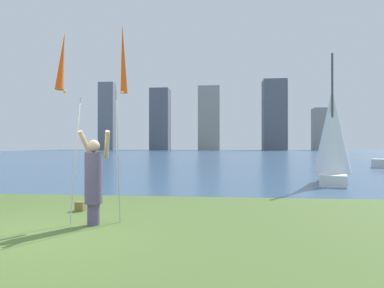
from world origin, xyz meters
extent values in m
cube|color=#335170|center=(0.00, 62.31, -0.06)|extent=(120.00, 115.38, 0.12)
cube|color=#263316|center=(0.00, 4.62, -0.02)|extent=(120.00, 0.70, 0.02)
cylinder|color=#594C72|center=(0.60, 0.79, 0.22)|extent=(0.24, 0.24, 0.43)
cylinder|color=#594C72|center=(0.60, 0.79, 0.94)|extent=(0.35, 0.35, 1.03)
sphere|color=#D1A889|center=(0.60, 0.79, 1.58)|extent=(0.25, 0.25, 0.25)
cylinder|color=#D1A889|center=(0.37, 0.93, 1.61)|extent=(0.25, 0.40, 0.59)
cylinder|color=#D1A889|center=(0.82, 0.93, 1.61)|extent=(0.25, 0.40, 0.59)
cylinder|color=#B2B2B7|center=(0.14, 0.95, 1.32)|extent=(0.02, 0.50, 2.59)
cone|color=#F25919|center=(0.14, 0.37, 3.21)|extent=(0.16, 0.37, 1.17)
sphere|color=yellow|center=(0.14, 0.48, 2.63)|extent=(0.06, 0.06, 0.06)
cylinder|color=#B2B2B7|center=(1.05, 0.95, 1.36)|extent=(0.02, 0.29, 2.71)
cone|color=#F25919|center=(1.05, 1.29, 3.46)|extent=(0.16, 0.30, 1.48)
sphere|color=yellow|center=(1.05, 1.22, 2.72)|extent=(0.06, 0.06, 0.06)
cube|color=olive|center=(-0.28, 2.14, 0.11)|extent=(0.21, 0.21, 0.22)
cube|color=white|center=(7.70, 8.76, 0.22)|extent=(1.81, 3.17, 0.45)
cylinder|color=#47474C|center=(7.70, 8.76, 2.95)|extent=(0.09, 0.09, 5.01)
cone|color=white|center=(7.76, 8.97, 2.24)|extent=(1.87, 1.87, 3.58)
cube|color=slate|center=(-37.14, 105.21, 11.59)|extent=(5.29, 3.29, 23.18)
cube|color=#565B66|center=(-18.58, 105.61, 10.36)|extent=(6.33, 6.43, 20.71)
cube|color=gray|center=(-1.99, 104.20, 10.58)|extent=(7.11, 3.41, 21.15)
cube|color=#565B66|center=(19.34, 105.31, 11.46)|extent=(7.45, 6.90, 22.92)
cube|color=gray|center=(34.39, 108.34, 6.95)|extent=(3.84, 5.65, 13.89)
camera|label=1|loc=(3.22, -5.65, 1.59)|focal=31.16mm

